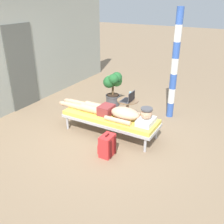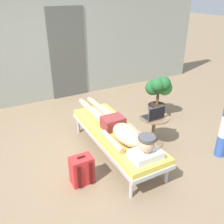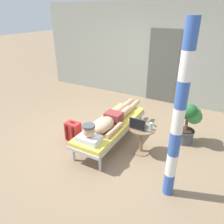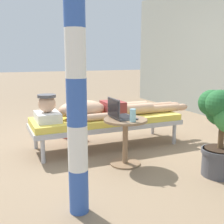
{
  "view_description": "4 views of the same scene",
  "coord_description": "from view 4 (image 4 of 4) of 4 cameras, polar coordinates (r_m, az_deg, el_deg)",
  "views": [
    {
      "loc": [
        -3.86,
        -2.46,
        2.65
      ],
      "look_at": [
        0.03,
        -0.24,
        0.57
      ],
      "focal_mm": 40.87,
      "sensor_mm": 36.0,
      "label": 1
    },
    {
      "loc": [
        -1.43,
        -2.96,
        2.37
      ],
      "look_at": [
        0.19,
        0.03,
        0.67
      ],
      "focal_mm": 39.79,
      "sensor_mm": 36.0,
      "label": 2
    },
    {
      "loc": [
        2.02,
        -3.42,
        2.48
      ],
      "look_at": [
        0.03,
        0.16,
        0.51
      ],
      "focal_mm": 34.27,
      "sensor_mm": 36.0,
      "label": 3
    },
    {
      "loc": [
        3.52,
        -1.49,
        1.19
      ],
      "look_at": [
        0.22,
        -0.07,
        0.48
      ],
      "focal_mm": 44.51,
      "sensor_mm": 36.0,
      "label": 4
    }
  ],
  "objects": [
    {
      "name": "porch_post",
      "position": [
        2.0,
        -7.52,
        11.87
      ],
      "size": [
        0.15,
        0.15,
        2.43
      ],
      "color": "#3359B2",
      "rests_on": "ground"
    },
    {
      "name": "lounge_chair",
      "position": [
        3.71,
        -1.11,
        -1.91
      ],
      "size": [
        0.66,
        2.0,
        0.42
      ],
      "color": "#B7B7BC",
      "rests_on": "ground"
    },
    {
      "name": "backpack",
      "position": [
        4.3,
        -9.03,
        -2.26
      ],
      "size": [
        0.3,
        0.26,
        0.42
      ],
      "color": "red",
      "rests_on": "ground"
    },
    {
      "name": "ground_plane",
      "position": [
        4.0,
        -0.38,
        -6.07
      ],
      "size": [
        40.0,
        40.0,
        0.0
      ],
      "primitive_type": "plane",
      "color": "#8C7256"
    },
    {
      "name": "drink_glass",
      "position": [
        2.9,
        4.31,
        -0.7
      ],
      "size": [
        0.06,
        0.06,
        0.14
      ],
      "primitive_type": "cylinder",
      "color": "#99D8E5",
      "rests_on": "side_table"
    },
    {
      "name": "person_reclining",
      "position": [
        3.64,
        -2.7,
        0.6
      ],
      "size": [
        0.53,
        2.17,
        0.33
      ],
      "color": "white",
      "rests_on": "lounge_chair"
    },
    {
      "name": "side_table",
      "position": [
        3.08,
        2.75,
        -4.47
      ],
      "size": [
        0.48,
        0.48,
        0.52
      ],
      "color": "#8C6B4C",
      "rests_on": "ground"
    },
    {
      "name": "potted_plant",
      "position": [
        2.95,
        21.84,
        -2.34
      ],
      "size": [
        0.51,
        0.5,
        0.89
      ],
      "color": "#4C4C51",
      "rests_on": "ground"
    },
    {
      "name": "laptop",
      "position": [
        3.06,
        1.44,
        -0.23
      ],
      "size": [
        0.31,
        0.24,
        0.23
      ],
      "color": "#4C4C51",
      "rests_on": "side_table"
    }
  ]
}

